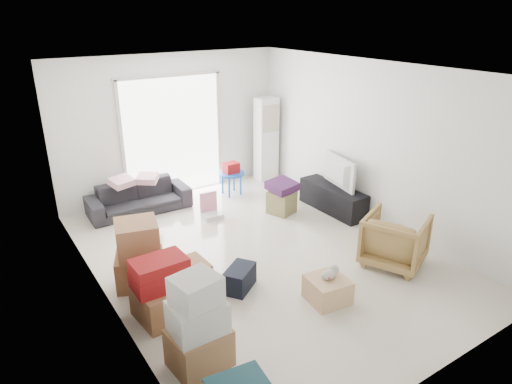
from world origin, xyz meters
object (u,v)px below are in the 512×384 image
object	(u,v)px
ac_tower	(266,139)
wood_crate	(327,289)
kids_table	(231,172)
tv_console	(333,198)
television	(334,183)
armchair	(395,237)
sofa	(139,193)
ottoman	(282,202)

from	to	relation	value
ac_tower	wood_crate	bearing A→B (deg)	-114.79
kids_table	wood_crate	size ratio (longest dim) A/B	1.38
ac_tower	tv_console	xyz separation A→B (m)	(0.05, -2.06, -0.64)
television	armchair	xyz separation A→B (m)	(-0.54, -1.88, -0.11)
television	wood_crate	bearing A→B (deg)	147.81
ac_tower	wood_crate	size ratio (longest dim) A/B	3.69
ac_tower	wood_crate	world-z (taller)	ac_tower
sofa	armchair	distance (m)	4.49
television	ac_tower	bearing A→B (deg)	12.79
tv_console	sofa	bearing A→B (deg)	147.01
tv_console	ottoman	xyz separation A→B (m)	(-0.83, 0.43, -0.03)
tv_console	sofa	distance (m)	3.51
armchair	ottoman	size ratio (longest dim) A/B	2.03
sofa	ottoman	xyz separation A→B (m)	(2.11, -1.48, -0.15)
armchair	kids_table	distance (m)	3.63
armchair	kids_table	bearing A→B (deg)	-14.75
ottoman	wood_crate	xyz separation A→B (m)	(-1.11, -2.47, -0.05)
tv_console	ottoman	size ratio (longest dim) A/B	3.41
armchair	ottoman	xyz separation A→B (m)	(-0.29, 2.31, -0.21)
tv_console	ottoman	bearing A→B (deg)	152.70
tv_console	ottoman	world-z (taller)	tv_console
ac_tower	tv_console	size ratio (longest dim) A/B	1.25
tv_console	television	xyz separation A→B (m)	(0.00, 0.00, 0.30)
kids_table	tv_console	bearing A→B (deg)	-56.29
ottoman	television	bearing A→B (deg)	-27.30
kids_table	wood_crate	xyz separation A→B (m)	(-0.81, -3.74, -0.31)
television	armchair	distance (m)	1.96
ac_tower	television	bearing A→B (deg)	-88.61
television	sofa	xyz separation A→B (m)	(-2.94, 1.91, -0.18)
tv_console	television	bearing A→B (deg)	0.00
ac_tower	kids_table	size ratio (longest dim) A/B	2.68
wood_crate	sofa	bearing A→B (deg)	104.16
sofa	armchair	xyz separation A→B (m)	(2.40, -3.79, 0.06)
television	ottoman	size ratio (longest dim) A/B	2.34
tv_console	wood_crate	world-z (taller)	tv_console
armchair	wood_crate	size ratio (longest dim) A/B	1.76
kids_table	sofa	bearing A→B (deg)	173.23
sofa	ottoman	distance (m)	2.58
tv_console	armchair	distance (m)	1.97
ottoman	wood_crate	size ratio (longest dim) A/B	0.86
ac_tower	television	world-z (taller)	ac_tower
ac_tower	ottoman	xyz separation A→B (m)	(-0.78, -1.63, -0.67)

